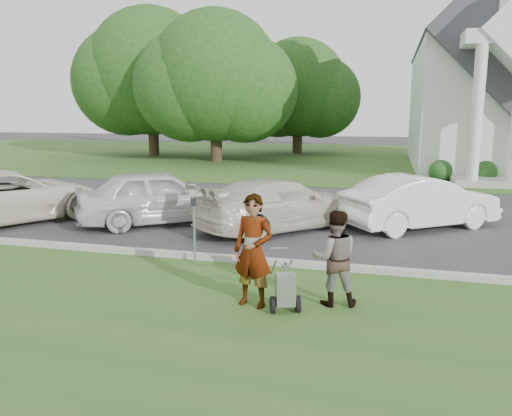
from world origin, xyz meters
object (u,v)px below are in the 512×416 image
at_px(church, 499,64).
at_px(parking_meter_near, 194,222).
at_px(person_right, 335,259).
at_px(car_b, 160,196).
at_px(car_a, 8,196).
at_px(car_c, 279,204).
at_px(tree_left, 215,82).
at_px(striping_cart, 285,290).
at_px(tree_far, 151,78).
at_px(tree_back, 298,93).
at_px(car_d, 420,202).
at_px(person_left, 253,252).

height_order(church, parking_meter_near, church).
relative_size(person_right, car_b, 0.34).
bearing_deg(car_a, car_c, -141.74).
xyz_separation_m(tree_left, parking_meter_near, (7.16, -21.76, -4.18)).
height_order(church, striping_cart, church).
bearing_deg(striping_cart, car_b, 110.39).
bearing_deg(church, car_a, -129.32).
height_order(tree_far, person_right, tree_far).
height_order(tree_far, car_c, tree_far).
distance_m(person_right, parking_meter_near, 3.49).
relative_size(tree_back, car_d, 2.12).
height_order(church, tree_left, church).
bearing_deg(tree_left, church, 3.79).
relative_size(church, person_left, 12.72).
relative_size(church, car_b, 5.13).
xyz_separation_m(tree_back, parking_meter_near, (3.16, -29.76, -3.79)).
height_order(tree_far, parking_meter_near, tree_far).
height_order(person_left, car_a, person_left).
bearing_deg(person_left, car_c, 108.70).
relative_size(church, car_c, 4.89).
bearing_deg(tree_far, car_b, -63.33).
xyz_separation_m(striping_cart, car_b, (-4.88, 5.58, 0.42)).
bearing_deg(tree_back, car_b, -88.51).
relative_size(person_right, car_c, 0.33).
distance_m(tree_left, striping_cart, 26.13).
bearing_deg(person_right, tree_back, -91.55).
xyz_separation_m(tree_far, car_a, (6.31, -22.27, -4.91)).
bearing_deg(person_left, tree_far, 130.10).
relative_size(tree_left, person_right, 6.57).
distance_m(church, car_d, 19.45).
bearing_deg(tree_back, church, -27.85).
distance_m(tree_far, person_right, 31.33).
bearing_deg(car_c, tree_left, -25.16).
bearing_deg(tree_left, car_b, -75.62).
xyz_separation_m(tree_left, car_c, (8.21, -18.09, -4.39)).
xyz_separation_m(striping_cart, car_c, (-1.36, 5.76, 0.34)).
bearing_deg(person_right, car_b, -54.90).
bearing_deg(striping_cart, tree_back, 79.15).
xyz_separation_m(striping_cart, person_right, (0.72, 0.54, 0.43)).
bearing_deg(tree_left, tree_back, 63.43).
height_order(striping_cart, person_left, person_left).
xyz_separation_m(tree_far, striping_cart, (15.56, -26.85, -5.31)).
bearing_deg(car_b, tree_far, -9.74).
relative_size(church, tree_far, 2.07).
bearing_deg(car_d, car_c, 69.99).
relative_size(tree_back, car_b, 2.05).
height_order(person_right, parking_meter_near, person_right).
height_order(church, car_c, church).
bearing_deg(tree_far, car_c, -56.03).
height_order(car_a, car_c, car_a).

